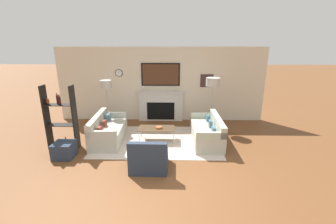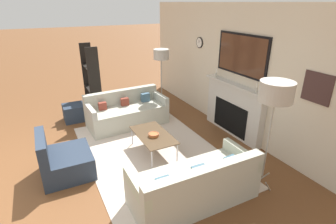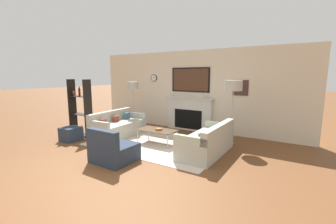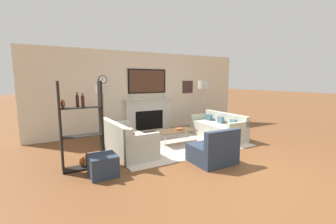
# 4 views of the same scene
# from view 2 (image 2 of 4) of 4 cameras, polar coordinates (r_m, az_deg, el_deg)

# --- Properties ---
(ground_plane) EXTENTS (60.00, 60.00, 0.00)m
(ground_plane) POSITION_cam_2_polar(r_m,az_deg,el_deg) (4.86, -29.58, -14.34)
(ground_plane) COLOR brown
(fireplace_wall) EXTENTS (7.60, 0.28, 2.70)m
(fireplace_wall) POSITION_cam_2_polar(r_m,az_deg,el_deg) (5.67, 15.42, 6.96)
(fireplace_wall) COLOR beige
(fireplace_wall) RESTS_ON ground_plane
(area_rug) EXTENTS (3.58, 2.38, 0.01)m
(area_rug) POSITION_cam_2_polar(r_m,az_deg,el_deg) (5.12, -3.31, -8.92)
(area_rug) COLOR beige
(area_rug) RESTS_ON ground_plane
(couch_left) EXTENTS (0.90, 1.84, 0.78)m
(couch_left) POSITION_cam_2_polar(r_m,az_deg,el_deg) (6.23, -8.95, -0.20)
(couch_left) COLOR #B0B09E
(couch_left) RESTS_ON ground_plane
(couch_right) EXTENTS (0.79, 1.82, 0.75)m
(couch_right) POSITION_cam_2_polar(r_m,az_deg,el_deg) (3.89, 5.85, -15.58)
(couch_right) COLOR #B0B09E
(couch_right) RESTS_ON ground_plane
(armchair) EXTENTS (0.86, 0.80, 0.77)m
(armchair) POSITION_cam_2_polar(r_m,az_deg,el_deg) (4.76, -21.75, -9.89)
(armchair) COLOR #273242
(armchair) RESTS_ON ground_plane
(coffee_table) EXTENTS (1.06, 0.58, 0.39)m
(coffee_table) POSITION_cam_2_polar(r_m,az_deg,el_deg) (4.97, -3.24, -5.14)
(coffee_table) COLOR #4C3823
(coffee_table) RESTS_ON ground_plane
(decorative_bowl) EXTENTS (0.20, 0.20, 0.06)m
(decorative_bowl) POSITION_cam_2_polar(r_m,az_deg,el_deg) (4.88, -3.15, -4.93)
(decorative_bowl) COLOR #AF5D2C
(decorative_bowl) RESTS_ON coffee_table
(floor_lamp_left) EXTENTS (0.38, 0.38, 1.66)m
(floor_lamp_left) POSITION_cam_2_polar(r_m,az_deg,el_deg) (6.48, -1.47, 12.21)
(floor_lamp_left) COLOR #9E998E
(floor_lamp_left) RESTS_ON ground_plane
(floor_lamp_right) EXTENTS (0.45, 0.45, 1.75)m
(floor_lamp_right) POSITION_cam_2_polar(r_m,az_deg,el_deg) (3.74, 22.49, 3.86)
(floor_lamp_right) COLOR #9E998E
(floor_lamp_right) RESTS_ON ground_plane
(shelf_unit) EXTENTS (0.80, 0.28, 1.76)m
(shelf_unit) POSITION_cam_2_polar(r_m,az_deg,el_deg) (6.94, -16.23, 6.12)
(shelf_unit) COLOR black
(shelf_unit) RESTS_ON ground_plane
(ottoman) EXTENTS (0.49, 0.49, 0.40)m
(ottoman) POSITION_cam_2_polar(r_m,az_deg,el_deg) (6.81, -19.74, -0.11)
(ottoman) COLOR #273242
(ottoman) RESTS_ON ground_plane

